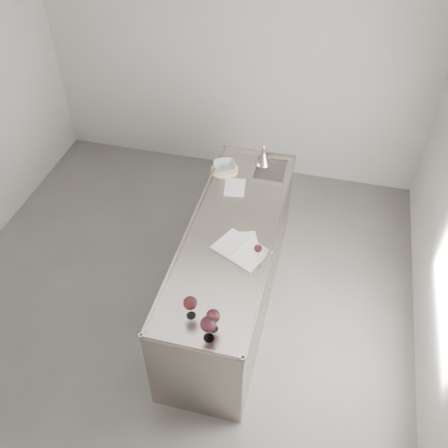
% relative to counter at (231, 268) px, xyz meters
% --- Properties ---
extents(room_shell, '(4.54, 5.04, 2.84)m').
position_rel_counter_xyz_m(room_shell, '(-0.50, -0.30, 0.93)').
color(room_shell, '#4E4C49').
rests_on(room_shell, ground).
extents(counter, '(0.77, 2.42, 0.97)m').
position_rel_counter_xyz_m(counter, '(0.00, 0.00, 0.00)').
color(counter, gray).
rests_on(counter, ground).
extents(wine_glass_left, '(0.10, 0.10, 0.20)m').
position_rel_counter_xyz_m(wine_glass_left, '(-0.08, -0.93, 0.61)').
color(wine_glass_left, white).
rests_on(wine_glass_left, counter).
extents(wine_glass_middle, '(0.11, 0.11, 0.22)m').
position_rel_counter_xyz_m(wine_glass_middle, '(0.09, -1.08, 0.62)').
color(wine_glass_middle, white).
rests_on(wine_glass_middle, counter).
extents(wine_glass_right, '(0.10, 0.10, 0.20)m').
position_rel_counter_xyz_m(wine_glass_right, '(0.11, -1.00, 0.61)').
color(wine_glass_right, white).
rests_on(wine_glass_right, counter).
extents(wine_glass_small, '(0.07, 0.07, 0.14)m').
position_rel_counter_xyz_m(wine_glass_small, '(0.27, -0.24, 0.57)').
color(wine_glass_small, white).
rests_on(wine_glass_small, counter).
extents(notebook, '(0.51, 0.45, 0.02)m').
position_rel_counter_xyz_m(notebook, '(0.13, -0.19, 0.47)').
color(notebook, white).
rests_on(notebook, counter).
extents(loose_paper_top, '(0.32, 0.37, 0.00)m').
position_rel_counter_xyz_m(loose_paper_top, '(0.15, -0.13, 0.47)').
color(loose_paper_top, silver).
rests_on(loose_paper_top, counter).
extents(loose_paper_under, '(0.23, 0.30, 0.00)m').
position_rel_counter_xyz_m(loose_paper_under, '(-0.11, 0.59, 0.47)').
color(loose_paper_under, silver).
rests_on(loose_paper_under, counter).
extents(trivet, '(0.35, 0.35, 0.02)m').
position_rel_counter_xyz_m(trivet, '(-0.27, 0.83, 0.48)').
color(trivet, beige).
rests_on(trivet, counter).
extents(ceramic_bowl, '(0.29, 0.29, 0.05)m').
position_rel_counter_xyz_m(ceramic_bowl, '(-0.27, 0.83, 0.51)').
color(ceramic_bowl, '#95A9AD').
rests_on(ceramic_bowl, trivet).
extents(wine_funnel, '(0.16, 0.16, 0.23)m').
position_rel_counter_xyz_m(wine_funnel, '(0.07, 1.03, 0.54)').
color(wine_funnel, gray).
rests_on(wine_funnel, counter).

